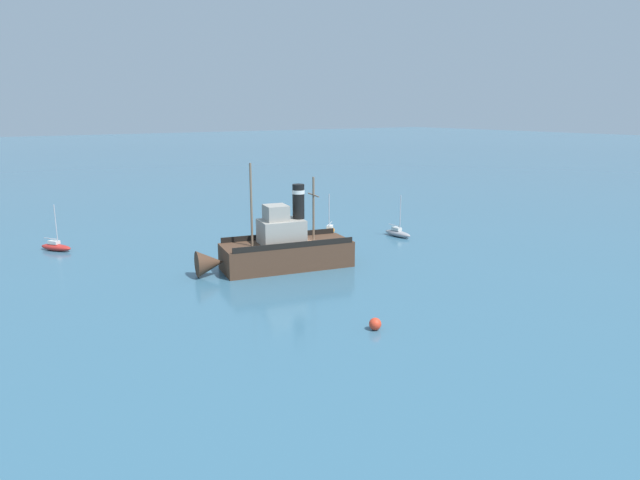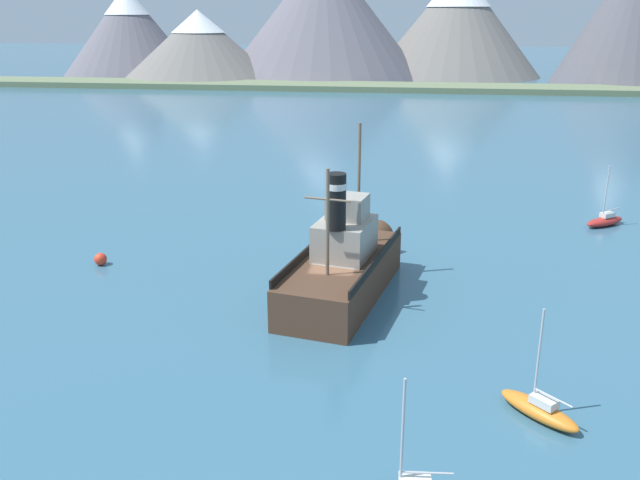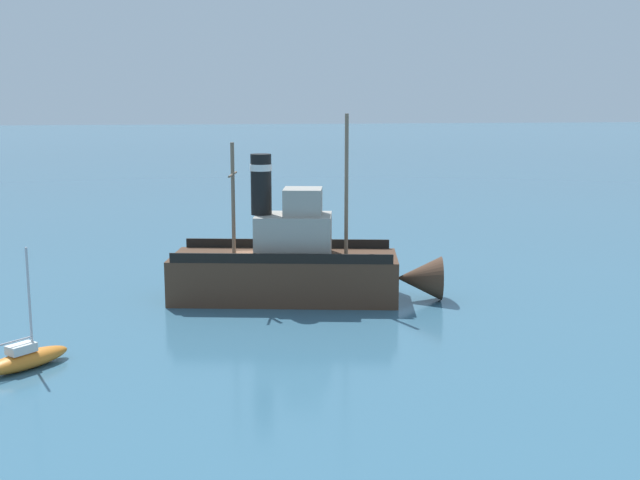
{
  "view_description": "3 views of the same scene",
  "coord_description": "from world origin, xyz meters",
  "px_view_note": "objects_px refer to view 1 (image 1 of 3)",
  "views": [
    {
      "loc": [
        -44.0,
        27.74,
        14.58
      ],
      "look_at": [
        -2.46,
        -0.45,
        2.97
      ],
      "focal_mm": 32.0,
      "sensor_mm": 36.0,
      "label": 1
    },
    {
      "loc": [
        4.12,
        -35.81,
        16.3
      ],
      "look_at": [
        -1.46,
        5.35,
        2.13
      ],
      "focal_mm": 38.0,
      "sensor_mm": 36.0,
      "label": 2
    },
    {
      "loc": [
        42.17,
        -3.69,
        10.66
      ],
      "look_at": [
        -1.06,
        3.54,
        2.91
      ],
      "focal_mm": 45.0,
      "sensor_mm": 36.0,
      "label": 3
    }
  ],
  "objects_px": {
    "old_tugboat": "(281,249)",
    "sailboat_grey": "(398,233)",
    "sailboat_orange": "(329,231)",
    "sailboat_red": "(56,247)",
    "mooring_buoy": "(375,324)"
  },
  "relations": [
    {
      "from": "old_tugboat",
      "to": "sailboat_grey",
      "type": "bearing_deg",
      "value": -77.36
    },
    {
      "from": "sailboat_orange",
      "to": "sailboat_red",
      "type": "height_order",
      "value": "same"
    },
    {
      "from": "sailboat_orange",
      "to": "mooring_buoy",
      "type": "relative_size",
      "value": 5.82
    },
    {
      "from": "sailboat_grey",
      "to": "sailboat_orange",
      "type": "xyz_separation_m",
      "value": [
        5.36,
        5.96,
        0.0
      ]
    },
    {
      "from": "old_tugboat",
      "to": "sailboat_red",
      "type": "relative_size",
      "value": 3.02
    },
    {
      "from": "sailboat_red",
      "to": "mooring_buoy",
      "type": "relative_size",
      "value": 5.82
    },
    {
      "from": "sailboat_red",
      "to": "mooring_buoy",
      "type": "bearing_deg",
      "value": -159.11
    },
    {
      "from": "old_tugboat",
      "to": "sailboat_red",
      "type": "distance_m",
      "value": 25.07
    },
    {
      "from": "sailboat_grey",
      "to": "mooring_buoy",
      "type": "distance_m",
      "value": 29.26
    },
    {
      "from": "old_tugboat",
      "to": "sailboat_red",
      "type": "xyz_separation_m",
      "value": [
        19.15,
        16.12,
        -1.4
      ]
    },
    {
      "from": "sailboat_red",
      "to": "mooring_buoy",
      "type": "height_order",
      "value": "sailboat_red"
    },
    {
      "from": "mooring_buoy",
      "to": "sailboat_orange",
      "type": "bearing_deg",
      "value": -29.19
    },
    {
      "from": "sailboat_red",
      "to": "mooring_buoy",
      "type": "xyz_separation_m",
      "value": [
        -35.88,
        -13.69,
        -0.01
      ]
    },
    {
      "from": "old_tugboat",
      "to": "sailboat_orange",
      "type": "height_order",
      "value": "old_tugboat"
    },
    {
      "from": "sailboat_orange",
      "to": "sailboat_red",
      "type": "relative_size",
      "value": 1.0
    }
  ]
}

